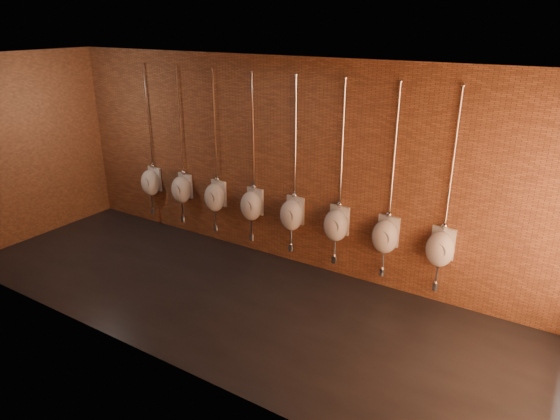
% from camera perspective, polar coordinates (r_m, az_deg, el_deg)
% --- Properties ---
extents(ground, '(8.50, 8.50, 0.00)m').
position_cam_1_polar(ground, '(7.20, -6.03, -9.91)').
color(ground, black).
rests_on(ground, ground).
extents(room_shell, '(8.54, 3.04, 3.22)m').
position_cam_1_polar(room_shell, '(6.41, -6.72, 5.70)').
color(room_shell, black).
rests_on(room_shell, ground).
extents(urinal_0, '(0.40, 0.36, 2.72)m').
position_cam_1_polar(urinal_0, '(9.54, -14.55, 3.16)').
color(urinal_0, white).
rests_on(urinal_0, ground).
extents(urinal_1, '(0.40, 0.36, 2.72)m').
position_cam_1_polar(urinal_1, '(9.02, -11.19, 2.41)').
color(urinal_1, white).
rests_on(urinal_1, ground).
extents(urinal_2, '(0.40, 0.36, 2.72)m').
position_cam_1_polar(urinal_2, '(8.54, -7.44, 1.57)').
color(urinal_2, white).
rests_on(urinal_2, ground).
extents(urinal_3, '(0.40, 0.36, 2.72)m').
position_cam_1_polar(urinal_3, '(8.10, -3.27, 0.62)').
color(urinal_3, white).
rests_on(urinal_3, ground).
extents(urinal_4, '(0.40, 0.36, 2.72)m').
position_cam_1_polar(urinal_4, '(7.71, 1.36, -0.44)').
color(urinal_4, white).
rests_on(urinal_4, ground).
extents(urinal_5, '(0.40, 0.36, 2.72)m').
position_cam_1_polar(urinal_5, '(7.38, 6.44, -1.60)').
color(urinal_5, white).
rests_on(urinal_5, ground).
extents(urinal_6, '(0.40, 0.36, 2.72)m').
position_cam_1_polar(urinal_6, '(7.11, 11.95, -2.84)').
color(urinal_6, white).
rests_on(urinal_6, ground).
extents(urinal_7, '(0.40, 0.36, 2.72)m').
position_cam_1_polar(urinal_7, '(6.92, 17.85, -4.13)').
color(urinal_7, white).
rests_on(urinal_7, ground).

